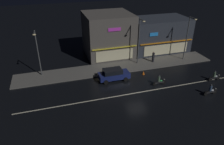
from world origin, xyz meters
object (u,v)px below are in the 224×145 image
object	(u,v)px
streetlamp_east	(188,35)
motorcycle_following	(211,90)
streetlamp_west	(38,50)
streetlamp_mid	(139,38)
pedestrian_on_sidewalk	(153,57)
traffic_cone	(143,73)
motorcycle_lead	(214,76)
motorcycle_opposite_lane	(159,81)
parked_car_near_kerb	(114,74)

from	to	relation	value
streetlamp_east	motorcycle_following	bearing A→B (deg)	-106.48
streetlamp_west	streetlamp_mid	bearing A→B (deg)	-0.89
pedestrian_on_sidewalk	motorcycle_following	distance (m)	11.08
streetlamp_west	traffic_cone	world-z (taller)	streetlamp_west
streetlamp_east	motorcycle_following	distance (m)	11.16
streetlamp_mid	motorcycle_lead	bearing A→B (deg)	-44.93
streetlamp_west	motorcycle_opposite_lane	size ratio (longest dim) A/B	3.49
streetlamp_mid	motorcycle_following	xyz separation A→B (m)	(5.06, -10.92, -3.79)
pedestrian_on_sidewalk	motorcycle_opposite_lane	distance (m)	7.28
pedestrian_on_sidewalk	streetlamp_mid	bearing A→B (deg)	9.15
streetlamp_east	parked_car_near_kerb	world-z (taller)	streetlamp_east
streetlamp_east	traffic_cone	bearing A→B (deg)	-162.65
traffic_cone	pedestrian_on_sidewalk	bearing A→B (deg)	46.48
motorcycle_lead	motorcycle_following	size ratio (longest dim) A/B	1.00
motorcycle_following	traffic_cone	size ratio (longest dim) A/B	3.45
streetlamp_west	parked_car_near_kerb	bearing A→B (deg)	-22.41
pedestrian_on_sidewalk	streetlamp_west	bearing A→B (deg)	10.28
streetlamp_west	streetlamp_east	size ratio (longest dim) A/B	0.93
motorcycle_lead	streetlamp_east	bearing A→B (deg)	-89.63
streetlamp_west	motorcycle_opposite_lane	distance (m)	17.03
pedestrian_on_sidewalk	traffic_cone	distance (m)	4.78
motorcycle_opposite_lane	traffic_cone	world-z (taller)	motorcycle_opposite_lane
streetlamp_mid	streetlamp_east	distance (m)	8.08
motorcycle_opposite_lane	streetlamp_mid	bearing A→B (deg)	91.47
motorcycle_lead	streetlamp_mid	bearing A→B (deg)	-44.75
streetlamp_mid	pedestrian_on_sidewalk	xyz separation A→B (m)	(2.64, -0.10, -3.47)
pedestrian_on_sidewalk	parked_car_near_kerb	xyz separation A→B (m)	(-7.94, -3.64, -0.08)
motorcycle_lead	motorcycle_following	world-z (taller)	same
streetlamp_west	motorcycle_following	size ratio (longest dim) A/B	3.49
parked_car_near_kerb	streetlamp_mid	bearing A→B (deg)	35.25
pedestrian_on_sidewalk	traffic_cone	bearing A→B (deg)	57.85
streetlamp_west	motorcycle_lead	xyz separation A→B (m)	(23.01, -8.28, -3.46)
motorcycle_opposite_lane	pedestrian_on_sidewalk	bearing A→B (deg)	70.19
streetlamp_mid	traffic_cone	world-z (taller)	streetlamp_mid
streetlamp_west	traffic_cone	size ratio (longest dim) A/B	12.07
motorcycle_lead	motorcycle_following	xyz separation A→B (m)	(-3.01, -2.87, 0.00)
streetlamp_west	traffic_cone	bearing A→B (deg)	-14.74
parked_car_near_kerb	motorcycle_following	size ratio (longest dim) A/B	2.26
pedestrian_on_sidewalk	motorcycle_lead	world-z (taller)	pedestrian_on_sidewalk
parked_car_near_kerb	motorcycle_lead	xyz separation A→B (m)	(13.36, -4.30, -0.24)
streetlamp_mid	motorcycle_following	distance (m)	12.61
parked_car_near_kerb	traffic_cone	xyz separation A→B (m)	(4.68, 0.21, -0.59)
pedestrian_on_sidewalk	motorcycle_lead	size ratio (longest dim) A/B	0.93
streetlamp_west	motorcycle_lead	size ratio (longest dim) A/B	3.49
streetlamp_mid	motorcycle_lead	world-z (taller)	streetlamp_mid
parked_car_near_kerb	traffic_cone	size ratio (longest dim) A/B	7.82
pedestrian_on_sidewalk	parked_car_near_kerb	bearing A→B (deg)	36.02
streetlamp_west	parked_car_near_kerb	size ratio (longest dim) A/B	1.54
streetlamp_east	pedestrian_on_sidewalk	distance (m)	6.43
streetlamp_east	traffic_cone	xyz separation A→B (m)	(-8.66, -2.71, -4.09)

